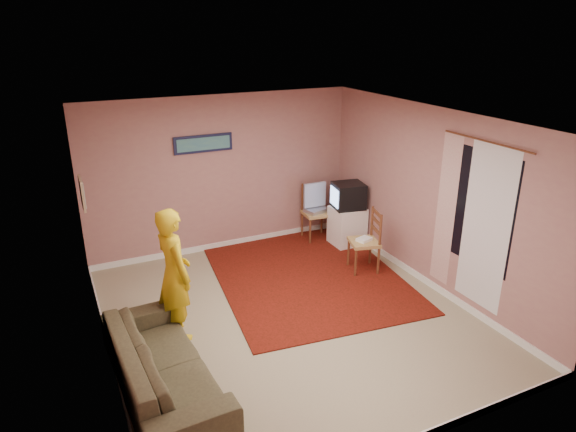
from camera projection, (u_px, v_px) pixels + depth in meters
name	position (u px, v px, depth m)	size (l,w,h in m)	color
ground	(288.00, 316.00, 6.80)	(5.00, 5.00, 0.00)	gray
wall_back	(222.00, 174.00, 8.45)	(4.50, 0.02, 2.60)	#A3756B
wall_front	(418.00, 326.00, 4.23)	(4.50, 0.02, 2.60)	#A3756B
wall_left	(96.00, 259.00, 5.43)	(0.02, 5.00, 2.60)	#A3756B
wall_right	(431.00, 200.00, 7.25)	(0.02, 5.00, 2.60)	#A3756B
ceiling	(288.00, 120.00, 5.88)	(4.50, 5.00, 0.02)	white
baseboard_back	(226.00, 244.00, 8.88)	(4.50, 0.02, 0.10)	white
baseboard_left	(112.00, 357.00, 5.88)	(0.02, 5.00, 0.10)	white
baseboard_right	(422.00, 278.00, 7.69)	(0.02, 5.00, 0.10)	white
window	(480.00, 209.00, 6.43)	(0.01, 1.10, 1.50)	black
curtain_sheer	(486.00, 228.00, 6.37)	(0.01, 0.75, 2.10)	silver
curtain_floral	(446.00, 211.00, 6.96)	(0.01, 0.35, 2.10)	beige
curtain_rod	(487.00, 141.00, 6.11)	(0.02, 0.02, 1.40)	brown
picture_back	(203.00, 144.00, 8.10)	(0.95, 0.04, 0.28)	#121533
picture_left	(82.00, 193.00, 6.71)	(0.04, 0.38, 0.42)	tan
area_rug	(307.00, 276.00, 7.86)	(2.65, 3.31, 0.02)	black
tv_cabinet	(347.00, 226.00, 8.89)	(0.53, 0.48, 0.68)	white
crt_tv	(348.00, 196.00, 8.69)	(0.57, 0.53, 0.43)	black
chair_a	(316.00, 207.00, 9.02)	(0.49, 0.47, 0.54)	tan
dvd_player	(316.00, 210.00, 9.04)	(0.39, 0.28, 0.07)	#A9A8AD
blue_throw	(315.00, 195.00, 9.01)	(0.42, 0.05, 0.44)	#839DD7
chair_b	(364.00, 235.00, 7.85)	(0.53, 0.54, 0.53)	tan
game_console	(364.00, 239.00, 7.87)	(0.22, 0.16, 0.04)	white
sofa	(163.00, 365.00, 5.32)	(2.20, 0.86, 0.64)	brown
person	(174.00, 274.00, 6.12)	(0.61, 0.40, 1.67)	gold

